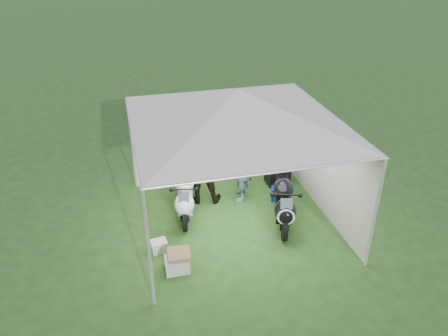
{
  "coord_description": "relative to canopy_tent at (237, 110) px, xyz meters",
  "views": [
    {
      "loc": [
        -2.18,
        -7.53,
        5.63
      ],
      "look_at": [
        -0.18,
        0.35,
        1.15
      ],
      "focal_mm": 35.0,
      "sensor_mm": 36.0,
      "label": 1
    }
  ],
  "objects": [
    {
      "name": "ground",
      "position": [
        0.0,
        -0.03,
        -2.58
      ],
      "size": [
        80.0,
        80.0,
        0.0
      ],
      "primitive_type": "plane",
      "color": "#23451A",
      "rests_on": "ground"
    },
    {
      "name": "canopy_tent",
      "position": [
        0.0,
        0.0,
        0.0
      ],
      "size": [
        5.66,
        5.66,
        3.0
      ],
      "color": "silver",
      "rests_on": "ground"
    },
    {
      "name": "motorcycle_white",
      "position": [
        -1.02,
        0.47,
        -2.07
      ],
      "size": [
        0.63,
        1.84,
        0.91
      ],
      "rotation": [
        0.0,
        0.0,
        -0.19
      ],
      "color": "black",
      "rests_on": "ground"
    },
    {
      "name": "motorcycle_black",
      "position": [
        0.97,
        -0.33,
        -2.03
      ],
      "size": [
        0.86,
        1.92,
        0.97
      ],
      "rotation": [
        0.0,
        0.0,
        -0.31
      ],
      "color": "black",
      "rests_on": "ground"
    },
    {
      "name": "paddock_stand",
      "position": [
        1.24,
        0.53,
        -2.42
      ],
      "size": [
        0.48,
        0.37,
        0.31
      ],
      "primitive_type": "cube",
      "rotation": [
        0.0,
        0.0,
        -0.31
      ],
      "color": "#1437CE",
      "rests_on": "ground"
    },
    {
      "name": "person_dark_jacket",
      "position": [
        -0.56,
        1.0,
        -1.6
      ],
      "size": [
        1.09,
        0.93,
        1.95
      ],
      "primitive_type": "imported",
      "rotation": [
        0.0,
        0.0,
        2.92
      ],
      "color": "black",
      "rests_on": "ground"
    },
    {
      "name": "person_blue_jacket",
      "position": [
        0.37,
        0.85,
        -1.58
      ],
      "size": [
        0.66,
        0.83,
        1.99
      ],
      "primitive_type": "imported",
      "rotation": [
        0.0,
        0.0,
        -1.86
      ],
      "color": "slate",
      "rests_on": "ground"
    },
    {
      "name": "equipment_box",
      "position": [
        1.44,
        1.27,
        -2.31
      ],
      "size": [
        0.55,
        0.45,
        0.54
      ],
      "primitive_type": "cube",
      "rotation": [
        0.0,
        0.0,
        0.02
      ],
      "color": "black",
      "rests_on": "ground"
    },
    {
      "name": "crate_0",
      "position": [
        -1.49,
        -1.3,
        -2.43
      ],
      "size": [
        0.44,
        0.35,
        0.29
      ],
      "primitive_type": "cube",
      "rotation": [
        0.0,
        0.0,
        -0.02
      ],
      "color": "#B7BDC1",
      "rests_on": "ground"
    },
    {
      "name": "crate_1",
      "position": [
        -1.44,
        -1.24,
        -2.39
      ],
      "size": [
        0.44,
        0.44,
        0.37
      ],
      "primitive_type": "cube",
      "rotation": [
        0.0,
        0.0,
        -0.07
      ],
      "color": "olive",
      "rests_on": "ground"
    },
    {
      "name": "crate_2",
      "position": [
        -1.75,
        -0.65,
        -2.46
      ],
      "size": [
        0.34,
        0.3,
        0.23
      ],
      "primitive_type": "cube",
      "rotation": [
        0.0,
        0.0,
        0.13
      ],
      "color": "silver",
      "rests_on": "ground"
    }
  ]
}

